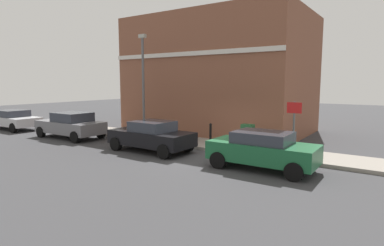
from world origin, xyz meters
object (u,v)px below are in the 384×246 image
at_px(car_silver, 13,119).
at_px(utility_cabinet, 248,137).
at_px(street_sign, 294,121).
at_px(car_grey, 71,125).
at_px(bollard_near_cabinet, 211,133).
at_px(lamppost, 143,81).
at_px(car_black, 152,136).
at_px(car_green, 262,149).

xyz_separation_m(car_silver, utility_cabinet, (2.45, -16.36, -0.02)).
bearing_deg(street_sign, car_grey, 98.35).
height_order(utility_cabinet, street_sign, street_sign).
xyz_separation_m(bollard_near_cabinet, lamppost, (-0.17, 4.34, 2.60)).
bearing_deg(car_grey, utility_cabinet, -167.56).
xyz_separation_m(car_grey, bollard_near_cabinet, (2.42, -8.00, -0.07)).
bearing_deg(lamppost, car_silver, 103.40).
relative_size(car_black, lamppost, 0.72).
height_order(car_silver, lamppost, lamppost).
distance_m(car_green, bollard_near_cabinet, 4.54).
relative_size(utility_cabinet, bollard_near_cabinet, 1.11).
relative_size(bollard_near_cabinet, street_sign, 0.45).
distance_m(utility_cabinet, street_sign, 2.51).
relative_size(car_green, bollard_near_cabinet, 3.79).
relative_size(car_black, car_silver, 0.94).
bearing_deg(car_green, bollard_near_cabinet, -34.43).
xyz_separation_m(car_grey, utility_cabinet, (2.32, -10.06, -0.09)).
height_order(car_grey, street_sign, street_sign).
xyz_separation_m(utility_cabinet, lamppost, (-0.07, 6.39, 2.62)).
bearing_deg(utility_cabinet, car_grey, 103.01).
xyz_separation_m(car_green, car_grey, (0.13, 11.75, 0.01)).
distance_m(street_sign, lamppost, 8.82).
height_order(utility_cabinet, lamppost, lamppost).
bearing_deg(street_sign, utility_cabinet, 77.10).
bearing_deg(bollard_near_cabinet, utility_cabinet, -92.78).
height_order(car_black, street_sign, street_sign).
distance_m(bollard_near_cabinet, lamppost, 5.06).
height_order(car_black, bollard_near_cabinet, car_black).
height_order(car_grey, car_silver, car_grey).
xyz_separation_m(car_silver, street_sign, (1.93, -18.62, 0.96)).
xyz_separation_m(car_green, car_black, (0.04, 5.48, -0.02)).
xyz_separation_m(car_black, car_grey, (0.08, 6.28, 0.03)).
bearing_deg(car_black, bollard_near_cabinet, -123.61).
distance_m(car_silver, street_sign, 18.74).
bearing_deg(car_silver, street_sign, -175.07).
bearing_deg(car_green, street_sign, -106.34).
bearing_deg(car_grey, car_black, 178.69).
bearing_deg(car_silver, utility_cabinet, -172.48).
height_order(car_grey, bollard_near_cabinet, car_grey).
bearing_deg(car_silver, bollard_near_cabinet, -170.89).
bearing_deg(bollard_near_cabinet, lamppost, 92.29).
xyz_separation_m(car_grey, lamppost, (2.25, -3.66, 2.53)).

